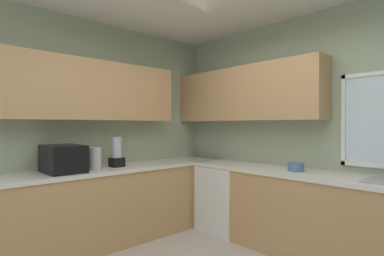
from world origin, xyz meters
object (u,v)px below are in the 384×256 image
Objects in this scene: kettle at (95,158)px; blender_appliance at (117,153)px; bowl at (296,167)px; microwave at (63,159)px; dishwasher at (226,198)px.

kettle is 0.70× the size of blender_appliance.
kettle is at bearing -135.96° from bowl.
kettle reaches higher than bowl.
kettle is (0.02, 0.35, -0.02)m from microwave.
microwave reaches higher than kettle.
kettle is (-0.64, -1.53, 0.59)m from dishwasher.
bowl is 2.08m from blender_appliance.
blender_appliance is (-1.63, -1.28, 0.12)m from bowl.
microwave reaches higher than bowl.
dishwasher is 2.08m from microwave.
blender_appliance is (-0.02, 0.28, 0.04)m from kettle.
dishwasher is 1.10m from bowl.
microwave is 2.81× the size of bowl.
microwave is 0.35m from kettle.
kettle is 0.28m from blender_appliance.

